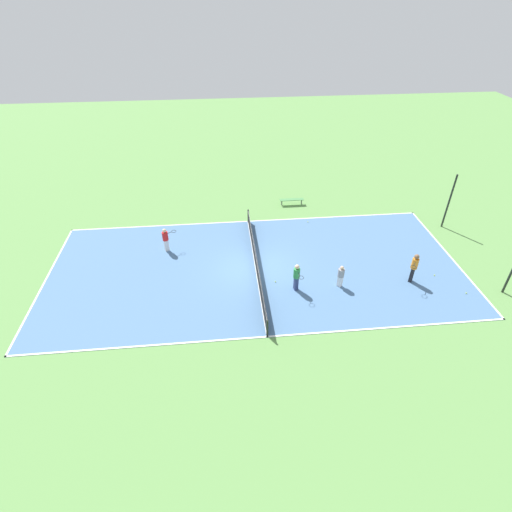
{
  "coord_description": "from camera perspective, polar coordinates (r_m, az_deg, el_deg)",
  "views": [
    {
      "loc": [
        18.89,
        -1.9,
        14.35
      ],
      "look_at": [
        0.0,
        0.0,
        0.9
      ],
      "focal_mm": 28.0,
      "sensor_mm": 36.0,
      "label": 1
    }
  ],
  "objects": [
    {
      "name": "player_baseline_gray",
      "position": [
        22.49,
        12.03,
        -2.68
      ],
      "size": [
        0.51,
        0.51,
        1.37
      ],
      "rotation": [
        0.0,
        0.0,
        0.69
      ],
      "color": "white",
      "rests_on": "court_surface"
    },
    {
      "name": "player_center_orange",
      "position": [
        23.84,
        21.66,
        -1.34
      ],
      "size": [
        0.96,
        0.8,
        1.83
      ],
      "rotation": [
        0.0,
        0.0,
        5.69
      ],
      "color": "black",
      "rests_on": "court_surface"
    },
    {
      "name": "ground_plane",
      "position": [
        23.79,
        0.0,
        -1.77
      ],
      "size": [
        80.0,
        80.0,
        0.0
      ],
      "primitive_type": "plane",
      "color": "#60934C"
    },
    {
      "name": "tennis_ball_near_net",
      "position": [
        24.79,
        27.83,
        -4.7
      ],
      "size": [
        0.07,
        0.07,
        0.07
      ],
      "primitive_type": "sphere",
      "color": "#CCE033",
      "rests_on": "court_surface"
    },
    {
      "name": "tennis_ball_right_alley",
      "position": [
        28.48,
        7.42,
        4.88
      ],
      "size": [
        0.07,
        0.07,
        0.07
      ],
      "primitive_type": "sphere",
      "color": "#CCE033",
      "rests_on": "court_surface"
    },
    {
      "name": "bench",
      "position": [
        30.54,
        5.13,
        7.98
      ],
      "size": [
        0.36,
        1.81,
        0.45
      ],
      "rotation": [
        0.0,
        0.0,
        1.57
      ],
      "color": "#4C8C4C",
      "rests_on": "ground_plane"
    },
    {
      "name": "court_surface",
      "position": [
        23.79,
        0.0,
        -1.75
      ],
      "size": [
        11.17,
        24.34,
        0.02
      ],
      "color": "#4C729E",
      "rests_on": "ground_plane"
    },
    {
      "name": "player_far_green",
      "position": [
        21.76,
        5.82,
        -2.8
      ],
      "size": [
        0.98,
        0.5,
        1.67
      ],
      "rotation": [
        0.0,
        0.0,
        0.19
      ],
      "color": "navy",
      "rests_on": "court_surface"
    },
    {
      "name": "tennis_ball_left_sideline",
      "position": [
        22.73,
        2.79,
        -3.68
      ],
      "size": [
        0.07,
        0.07,
        0.07
      ],
      "primitive_type": "sphere",
      "color": "#CCE033",
      "rests_on": "court_surface"
    },
    {
      "name": "player_coach_red",
      "position": [
        25.41,
        -12.78,
        2.48
      ],
      "size": [
        0.74,
        0.98,
        1.59
      ],
      "rotation": [
        0.0,
        0.0,
        2.08
      ],
      "color": "white",
      "rests_on": "court_surface"
    },
    {
      "name": "tennis_ball_far_baseline",
      "position": [
        25.39,
        24.13,
        -2.52
      ],
      "size": [
        0.07,
        0.07,
        0.07
      ],
      "primitive_type": "sphere",
      "color": "#CCE033",
      "rests_on": "court_surface"
    },
    {
      "name": "tennis_net",
      "position": [
        23.48,
        0.0,
        -0.76
      ],
      "size": [
        10.97,
        0.1,
        0.98
      ],
      "color": "black",
      "rests_on": "court_surface"
    },
    {
      "name": "fence_post_back_left",
      "position": [
        29.8,
        25.87,
        7.01
      ],
      "size": [
        0.12,
        0.12,
        3.87
      ],
      "color": "black",
      "rests_on": "ground_plane"
    }
  ]
}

